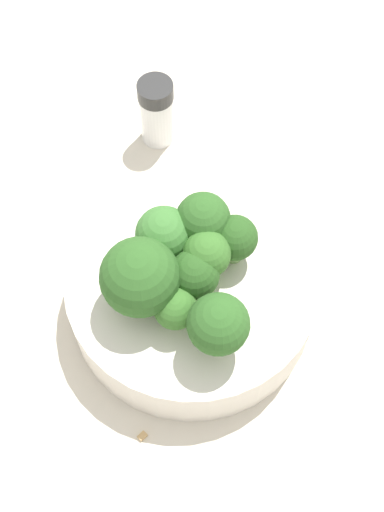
% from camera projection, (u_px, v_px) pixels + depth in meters
% --- Properties ---
extents(ground_plane, '(3.00, 3.00, 0.00)m').
position_uv_depth(ground_plane, '(192.00, 305.00, 0.60)').
color(ground_plane, beige).
extents(bowl, '(0.20, 0.20, 0.05)m').
position_uv_depth(bowl, '(192.00, 291.00, 0.57)').
color(bowl, silver).
rests_on(bowl, ground_plane).
extents(broccoli_floret_0, '(0.04, 0.04, 0.06)m').
position_uv_depth(broccoli_floret_0, '(203.00, 220.00, 0.53)').
color(broccoli_floret_0, '#8EB770').
rests_on(broccoli_floret_0, bowl).
extents(broccoli_floret_1, '(0.04, 0.04, 0.05)m').
position_uv_depth(broccoli_floret_1, '(189.00, 276.00, 0.52)').
color(broccoli_floret_1, '#8EB770').
rests_on(broccoli_floret_1, bowl).
extents(broccoli_floret_2, '(0.04, 0.04, 0.05)m').
position_uv_depth(broccoli_floret_2, '(164.00, 235.00, 0.53)').
color(broccoli_floret_2, '#8EB770').
rests_on(broccoli_floret_2, bowl).
extents(broccoli_floret_3, '(0.04, 0.04, 0.05)m').
position_uv_depth(broccoli_floret_3, '(235.00, 239.00, 0.53)').
color(broccoli_floret_3, '#7A9E5B').
rests_on(broccoli_floret_3, bowl).
extents(broccoli_floret_4, '(0.04, 0.04, 0.06)m').
position_uv_depth(broccoli_floret_4, '(218.00, 325.00, 0.49)').
color(broccoli_floret_4, '#7A9E5B').
rests_on(broccoli_floret_4, bowl).
extents(broccoli_floret_5, '(0.04, 0.04, 0.05)m').
position_uv_depth(broccoli_floret_5, '(206.00, 251.00, 0.52)').
color(broccoli_floret_5, '#8EB770').
rests_on(broccoli_floret_5, bowl).
extents(broccoli_floret_6, '(0.06, 0.06, 0.07)m').
position_uv_depth(broccoli_floret_6, '(140.00, 278.00, 0.51)').
color(broccoli_floret_6, '#8EB770').
rests_on(broccoli_floret_6, bowl).
extents(broccoli_floret_7, '(0.03, 0.03, 0.04)m').
position_uv_depth(broccoli_floret_7, '(175.00, 309.00, 0.51)').
color(broccoli_floret_7, '#84AD66').
rests_on(broccoli_floret_7, bowl).
extents(pepper_shaker, '(0.03, 0.03, 0.07)m').
position_uv_depth(pepper_shaker, '(157.00, 112.00, 0.65)').
color(pepper_shaker, silver).
rests_on(pepper_shaker, ground_plane).
extents(almond_crumb_0, '(0.01, 0.01, 0.01)m').
position_uv_depth(almond_crumb_0, '(142.00, 436.00, 0.54)').
color(almond_crumb_0, tan).
rests_on(almond_crumb_0, ground_plane).
extents(almond_crumb_1, '(0.01, 0.01, 0.01)m').
position_uv_depth(almond_crumb_1, '(233.00, 186.00, 0.65)').
color(almond_crumb_1, tan).
rests_on(almond_crumb_1, ground_plane).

